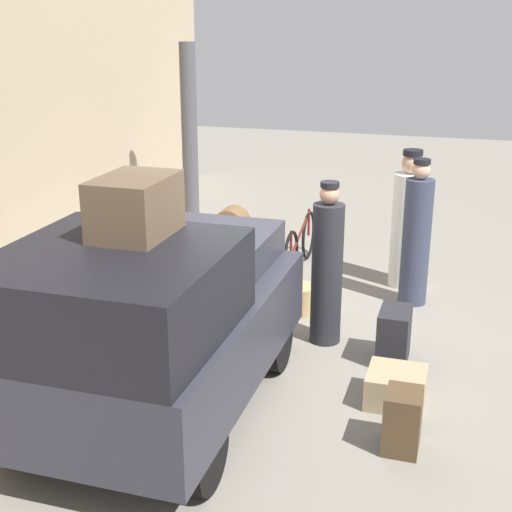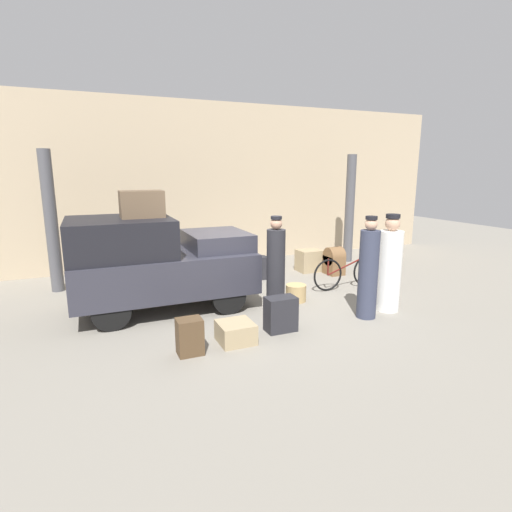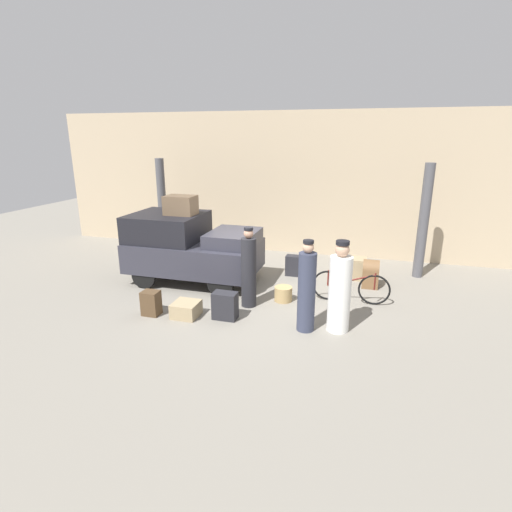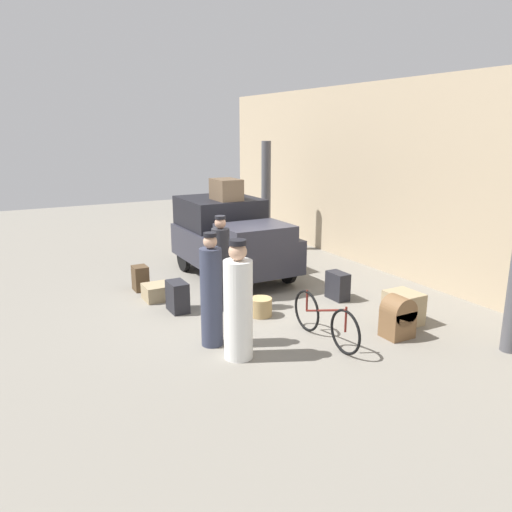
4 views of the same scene
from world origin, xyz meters
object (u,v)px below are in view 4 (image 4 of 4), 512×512
(truck, at_px, (231,236))
(porter_carrying_trunk, at_px, (238,305))
(porter_standing_middle, at_px, (221,267))
(bicycle, at_px, (325,320))
(suitcase_tan_flat, at_px, (140,278))
(trunk_large_brown, at_px, (178,297))
(trunk_on_truck_roof, at_px, (226,189))
(porter_lifting_near_truck, at_px, (211,294))
(trunk_umber_medium, at_px, (403,308))
(wicker_basket, at_px, (261,307))
(trunk_wicker_pale, at_px, (158,292))
(suitcase_black_upright, at_px, (338,286))
(trunk_barrel_dark, at_px, (398,317))

(truck, bearing_deg, porter_carrying_trunk, -24.34)
(porter_standing_middle, height_order, porter_carrying_trunk, porter_carrying_trunk)
(bicycle, distance_m, suitcase_tan_flat, 4.52)
(trunk_large_brown, bearing_deg, trunk_on_truck_roof, 134.15)
(porter_standing_middle, relative_size, porter_lifting_near_truck, 0.99)
(trunk_umber_medium, bearing_deg, wicker_basket, -126.23)
(bicycle, distance_m, trunk_wicker_pale, 3.79)
(trunk_umber_medium, height_order, trunk_large_brown, trunk_large_brown)
(trunk_wicker_pale, relative_size, trunk_on_truck_roof, 0.71)
(truck, height_order, suitcase_black_upright, truck)
(porter_standing_middle, height_order, trunk_large_brown, porter_standing_middle)
(suitcase_black_upright, height_order, suitcase_tan_flat, suitcase_black_upright)
(suitcase_black_upright, xyz_separation_m, trunk_barrel_dark, (2.03, -0.31, 0.08))
(trunk_barrel_dark, distance_m, trunk_wicker_pale, 4.80)
(trunk_large_brown, height_order, trunk_on_truck_roof, trunk_on_truck_roof)
(truck, distance_m, porter_standing_middle, 2.30)
(porter_carrying_trunk, bearing_deg, trunk_umber_medium, 87.10)
(bicycle, xyz_separation_m, porter_standing_middle, (-2.22, -0.84, 0.48))
(porter_standing_middle, distance_m, trunk_on_truck_roof, 2.74)
(suitcase_black_upright, height_order, trunk_wicker_pale, suitcase_black_upright)
(suitcase_black_upright, bearing_deg, truck, -155.84)
(porter_standing_middle, bearing_deg, truck, 149.63)
(porter_standing_middle, xyz_separation_m, trunk_large_brown, (-0.28, -0.79, -0.56))
(suitcase_black_upright, bearing_deg, wicker_basket, -87.57)
(truck, xyz_separation_m, wicker_basket, (2.68, -0.68, -0.78))
(wicker_basket, xyz_separation_m, trunk_barrel_dark, (1.95, 1.54, 0.19))
(truck, height_order, trunk_wicker_pale, truck)
(bicycle, relative_size, porter_lifting_near_truck, 0.96)
(wicker_basket, distance_m, suitcase_black_upright, 1.85)
(suitcase_black_upright, distance_m, trunk_umber_medium, 1.62)
(wicker_basket, distance_m, trunk_wicker_pale, 2.31)
(porter_carrying_trunk, height_order, trunk_umber_medium, porter_carrying_trunk)
(wicker_basket, bearing_deg, trunk_wicker_pale, -142.42)
(porter_carrying_trunk, relative_size, trunk_barrel_dark, 2.58)
(trunk_umber_medium, bearing_deg, porter_standing_middle, -130.92)
(trunk_large_brown, bearing_deg, trunk_umber_medium, 53.26)
(trunk_umber_medium, bearing_deg, porter_lifting_near_truck, -103.03)
(trunk_barrel_dark, height_order, trunk_large_brown, trunk_barrel_dark)
(suitcase_black_upright, bearing_deg, trunk_on_truck_roof, -157.38)
(porter_lifting_near_truck, bearing_deg, suitcase_tan_flat, -176.12)
(wicker_basket, bearing_deg, porter_lifting_near_truck, -60.64)
(porter_carrying_trunk, relative_size, trunk_on_truck_roof, 2.40)
(porter_lifting_near_truck, distance_m, trunk_large_brown, 1.82)
(suitcase_black_upright, bearing_deg, porter_lifting_near_truck, -75.49)
(porter_standing_middle, bearing_deg, porter_lifting_near_truck, -30.02)
(wicker_basket, relative_size, suitcase_tan_flat, 0.78)
(truck, height_order, trunk_on_truck_roof, trunk_on_truck_roof)
(wicker_basket, bearing_deg, porter_standing_middle, -145.28)
(trunk_on_truck_roof, bearing_deg, trunk_large_brown, -45.85)
(porter_lifting_near_truck, bearing_deg, wicker_basket, 119.36)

